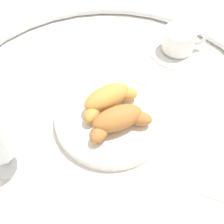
{
  "coord_description": "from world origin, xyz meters",
  "views": [
    {
      "loc": [
        0.21,
        0.31,
        0.51
      ],
      "look_at": [
        -0.0,
        0.02,
        0.03
      ],
      "focal_mm": 49.34,
      "sensor_mm": 36.0,
      "label": 1
    }
  ],
  "objects_px": {
    "pastry_plate": "(112,117)",
    "croissant_small": "(118,120)",
    "croissant_large": "(108,99)",
    "coffee_cup_near": "(179,42)"
  },
  "relations": [
    {
      "from": "croissant_large",
      "to": "croissant_small",
      "type": "xyz_separation_m",
      "value": [
        0.01,
        0.05,
        0.0
      ]
    },
    {
      "from": "pastry_plate",
      "to": "croissant_large",
      "type": "distance_m",
      "value": 0.04
    },
    {
      "from": "croissant_large",
      "to": "coffee_cup_near",
      "type": "distance_m",
      "value": 0.25
    },
    {
      "from": "croissant_large",
      "to": "coffee_cup_near",
      "type": "xyz_separation_m",
      "value": [
        -0.25,
        -0.05,
        -0.02
      ]
    },
    {
      "from": "croissant_large",
      "to": "croissant_small",
      "type": "relative_size",
      "value": 1.03
    },
    {
      "from": "croissant_large",
      "to": "pastry_plate",
      "type": "bearing_deg",
      "value": 74.24
    },
    {
      "from": "coffee_cup_near",
      "to": "croissant_small",
      "type": "bearing_deg",
      "value": 21.71
    },
    {
      "from": "pastry_plate",
      "to": "coffee_cup_near",
      "type": "relative_size",
      "value": 1.67
    },
    {
      "from": "pastry_plate",
      "to": "croissant_large",
      "type": "relative_size",
      "value": 1.66
    },
    {
      "from": "pastry_plate",
      "to": "croissant_small",
      "type": "distance_m",
      "value": 0.04
    }
  ]
}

